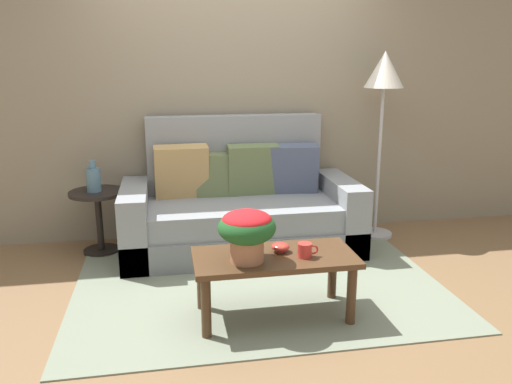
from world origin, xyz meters
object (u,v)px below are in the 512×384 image
Objects in this scene: floor_lamp at (384,85)px; coffee_mug at (305,250)px; coffee_table at (274,265)px; table_vase at (93,179)px; couch at (240,209)px; potted_plant at (247,229)px; snack_bowl at (280,247)px; side_table at (98,210)px.

floor_lamp is 12.81× the size of coffee_mug.
coffee_table is 1.89m from table_vase.
coffee_mug is (0.21, -1.36, 0.12)m from couch.
floor_lamp is at bearing 44.60° from potted_plant.
potted_plant is 2.66× the size of coffee_mug.
potted_plant reaches higher than snack_bowl.
side_table is at bearing 134.05° from coffee_mug.
coffee_mug is (0.37, 0.00, -0.16)m from potted_plant.
snack_bowl is at bearing 140.37° from coffee_mug.
table_vase is (-2.53, 0.01, -0.75)m from floor_lamp.
side_table is (-1.23, 1.39, 0.02)m from coffee_table.
coffee_table is at bearing 20.40° from potted_plant.
couch is 1.30m from coffee_table.
floor_lamp is at bearing 52.76° from coffee_mug.
coffee_mug is at bearing -45.95° from side_table.
potted_plant is at bearing -154.32° from snack_bowl.
snack_bowl reaches higher than coffee_table.
potted_plant reaches higher than side_table.
floor_lamp is 2.04m from snack_bowl.
side_table is 2.03m from coffee_mug.
side_table is 1.82m from potted_plant.
couch is 5.69× the size of potted_plant.
floor_lamp is 2.04m from coffee_mug.
snack_bowl is (1.28, -1.35, 0.09)m from side_table.
potted_plant is 0.31m from snack_bowl.
floor_lamp is 2.20m from potted_plant.
coffee_table is at bearing 159.61° from coffee_mug.
table_vase is at bearing -148.65° from side_table.
coffee_mug is 0.50× the size of table_vase.
table_vase reaches higher than side_table.
coffee_mug is (1.41, -1.46, 0.10)m from side_table.
side_table is at bearing 175.45° from couch.
floor_lamp reaches higher than side_table.
coffee_mug is (-1.10, -1.44, -0.93)m from floor_lamp.
potted_plant is (1.04, -1.46, 0.26)m from side_table.
potted_plant is at bearing -54.48° from side_table.
snack_bowl is 1.87m from table_vase.
coffee_mug is at bearing 0.35° from potted_plant.
side_table is 0.28m from table_vase.
couch is at bearing 98.69° from coffee_mug.
table_vase is at bearing 132.14° from coffee_table.
coffee_mug is at bearing -20.39° from coffee_table.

